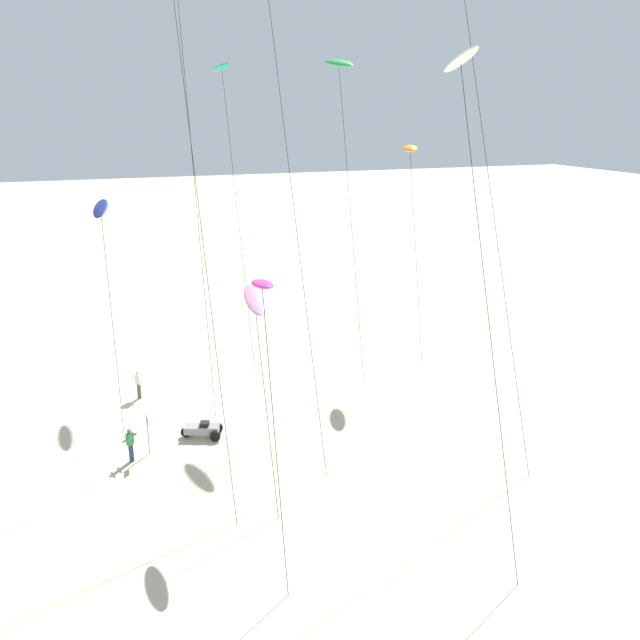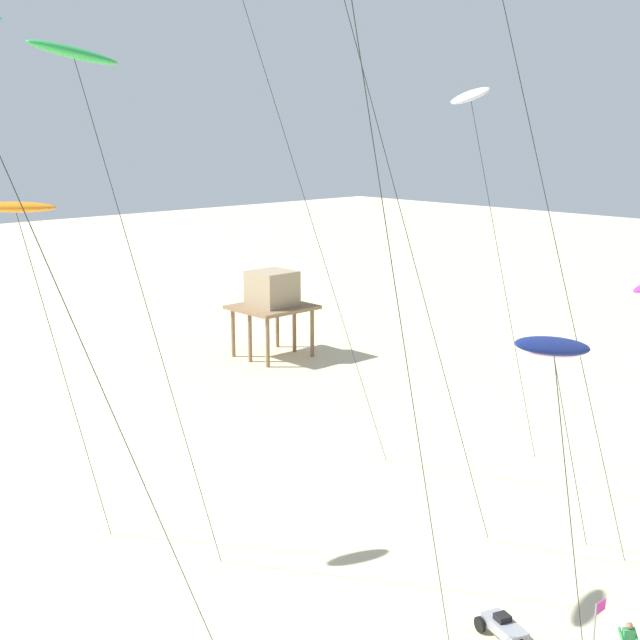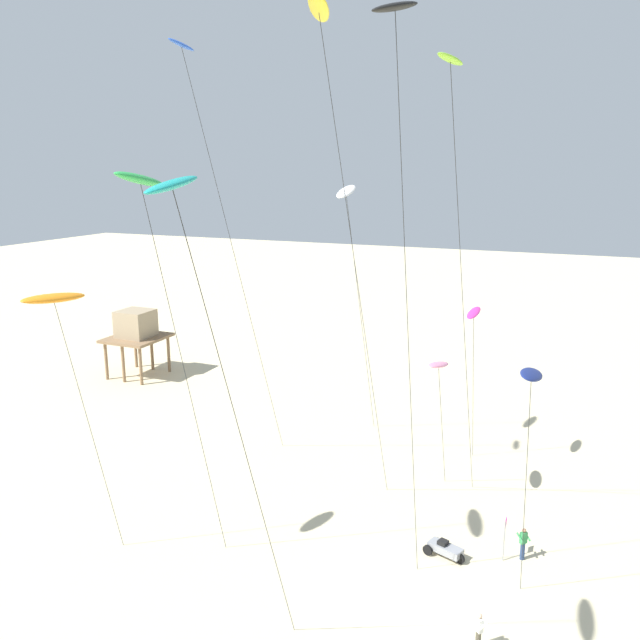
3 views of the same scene
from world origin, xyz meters
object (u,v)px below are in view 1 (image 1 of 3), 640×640
object	(u,v)px
kite_white	(461,66)
kite_magenta	(262,287)
kite_pink	(255,301)
kite_green	(339,65)
kite_navy	(101,210)
kite_teal	(222,71)
kite_orange	(410,149)
beach_buggy	(203,429)
kite_flyer_middle	(138,384)
kite_flyer_nearest	(130,444)
marker_flag	(148,426)

from	to	relation	value
kite_white	kite_magenta	world-z (taller)	kite_white
kite_pink	kite_green	xyz separation A→B (m)	(-13.10, 8.71, 9.85)
kite_navy	kite_teal	xyz separation A→B (m)	(-10.23, 8.42, 6.98)
kite_pink	kite_white	distance (m)	11.67
kite_orange	beach_buggy	distance (m)	21.62
kite_magenta	kite_pink	bearing A→B (deg)	169.26
kite_navy	kite_magenta	size ratio (longest dim) A/B	1.10
kite_teal	beach_buggy	size ratio (longest dim) A/B	8.73
kite_magenta	kite_flyer_middle	size ratio (longest dim) A/B	6.32
kite_orange	kite_green	world-z (taller)	kite_green
kite_white	beach_buggy	size ratio (longest dim) A/B	8.40
kite_white	beach_buggy	xyz separation A→B (m)	(-8.38, -8.46, -16.65)
beach_buggy	kite_teal	bearing A→B (deg)	161.61
kite_orange	kite_flyer_nearest	size ratio (longest dim) A/B	8.15
kite_pink	kite_magenta	world-z (taller)	kite_magenta
kite_pink	kite_flyer_nearest	bearing A→B (deg)	-123.90
kite_white	kite_flyer_nearest	xyz separation A→B (m)	(-7.14, -12.02, -16.19)
beach_buggy	kite_flyer_middle	bearing A→B (deg)	-155.96
kite_navy	kite_green	world-z (taller)	kite_green
kite_green	kite_flyer_middle	distance (m)	21.74
kite_flyer_middle	marker_flag	world-z (taller)	marker_flag
kite_navy	kite_flyer_middle	distance (m)	10.33
kite_navy	kite_flyer_middle	xyz separation A→B (m)	(-1.82, 1.10, -10.11)
kite_white	kite_flyer_nearest	size ratio (longest dim) A/B	10.68
kite_white	beach_buggy	world-z (taller)	kite_white
kite_flyer_middle	marker_flag	size ratio (longest dim) A/B	0.80
kite_white	kite_teal	world-z (taller)	kite_teal
kite_orange	kite_flyer_middle	world-z (taller)	kite_orange
kite_orange	beach_buggy	bearing A→B (deg)	-61.46
kite_pink	kite_teal	distance (m)	21.55
kite_magenta	kite_green	size ratio (longest dim) A/B	0.56
kite_teal	kite_pink	bearing A→B (deg)	-9.06
kite_pink	kite_green	distance (m)	18.56
kite_teal	kite_flyer_middle	distance (m)	20.41
kite_orange	kite_flyer_middle	xyz separation A→B (m)	(2.50, -17.88, -12.37)
kite_white	marker_flag	size ratio (longest dim) A/B	8.49
kite_green	kite_flyer_nearest	distance (m)	24.16
kite_white	marker_flag	distance (m)	20.58
kite_flyer_nearest	kite_flyer_middle	bearing A→B (deg)	172.23
kite_navy	kite_orange	bearing A→B (deg)	102.82
kite_white	kite_magenta	xyz separation A→B (m)	(1.30, -7.69, -6.91)
kite_teal	kite_orange	bearing A→B (deg)	60.72
kite_teal	kite_magenta	size ratio (longest dim) A/B	1.76
marker_flag	kite_green	bearing A→B (deg)	125.17
kite_magenta	kite_green	bearing A→B (deg)	151.82
kite_orange	kite_teal	distance (m)	12.99
kite_teal	kite_green	distance (m)	8.19
kite_navy	marker_flag	world-z (taller)	kite_navy
kite_pink	kite_flyer_middle	size ratio (longest dim) A/B	5.23
kite_magenta	marker_flag	xyz separation A→B (m)	(-8.76, -3.47, -8.68)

